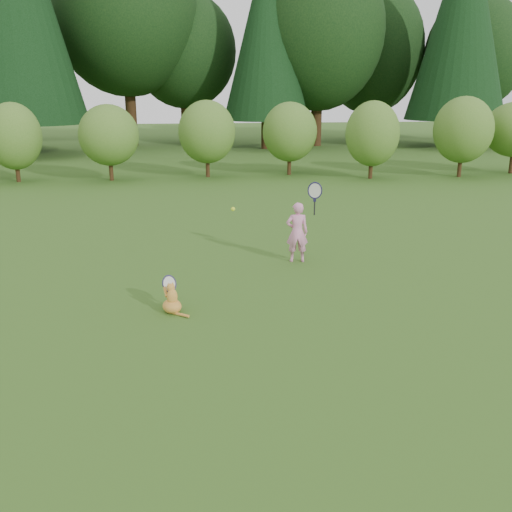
{
  "coord_description": "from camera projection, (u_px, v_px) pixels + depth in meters",
  "views": [
    {
      "loc": [
        -0.94,
        -6.87,
        2.94
      ],
      "look_at": [
        0.2,
        0.8,
        0.7
      ],
      "focal_mm": 40.0,
      "sensor_mm": 36.0,
      "label": 1
    }
  ],
  "objects": [
    {
      "name": "ground",
      "position": [
        250.0,
        324.0,
        7.48
      ],
      "size": [
        100.0,
        100.0,
        0.0
      ],
      "primitive_type": "plane",
      "color": "#345818",
      "rests_on": "ground"
    },
    {
      "name": "shrub_row",
      "position": [
        198.0,
        139.0,
        19.44
      ],
      "size": [
        28.0,
        3.0,
        2.8
      ],
      "primitive_type": null,
      "color": "#437123",
      "rests_on": "ground"
    },
    {
      "name": "child",
      "position": [
        298.0,
        231.0,
        10.11
      ],
      "size": [
        0.6,
        0.34,
        1.62
      ],
      "rotation": [
        0.0,
        0.0,
        3.04
      ],
      "color": "pink",
      "rests_on": "ground"
    },
    {
      "name": "cat",
      "position": [
        172.0,
        297.0,
        7.84
      ],
      "size": [
        0.43,
        0.66,
        0.58
      ],
      "rotation": [
        0.0,
        0.0,
        0.4
      ],
      "color": "#B97323",
      "rests_on": "ground"
    },
    {
      "name": "tennis_ball",
      "position": [
        233.0,
        209.0,
        8.73
      ],
      "size": [
        0.06,
        0.06,
        0.06
      ],
      "color": "#C7ED1B",
      "rests_on": "ground"
    }
  ]
}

